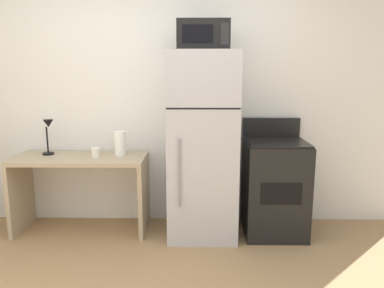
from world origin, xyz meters
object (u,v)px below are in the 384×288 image
object	(u,v)px
refrigerator	(203,146)
microwave	(203,35)
desk	(81,178)
desk_lamp	(48,131)
coffee_mug	(96,153)
oven_range	(274,186)
paper_towel_roll	(120,143)

from	to	relation	value
refrigerator	microwave	bearing A→B (deg)	-89.69
desk	refrigerator	bearing A→B (deg)	-2.74
desk	desk_lamp	xyz separation A→B (m)	(-0.32, 0.08, 0.46)
microwave	desk	bearing A→B (deg)	176.24
coffee_mug	oven_range	xyz separation A→B (m)	(1.73, 0.00, -0.33)
desk	paper_towel_roll	bearing A→B (deg)	8.53
coffee_mug	oven_range	bearing A→B (deg)	0.06
coffee_mug	desk	bearing A→B (deg)	169.12
coffee_mug	microwave	bearing A→B (deg)	-2.58
coffee_mug	refrigerator	xyz separation A→B (m)	(1.03, -0.03, 0.08)
paper_towel_roll	refrigerator	distance (m)	0.81
paper_towel_roll	oven_range	bearing A→B (deg)	-3.36
microwave	desk_lamp	bearing A→B (deg)	174.14
desk	paper_towel_roll	size ratio (longest dim) A/B	5.30
desk_lamp	paper_towel_roll	size ratio (longest dim) A/B	1.47
desk_lamp	refrigerator	bearing A→B (deg)	-5.07
coffee_mug	refrigerator	size ratio (longest dim) A/B	0.05
refrigerator	oven_range	world-z (taller)	refrigerator
refrigerator	desk	bearing A→B (deg)	177.26
desk	coffee_mug	world-z (taller)	coffee_mug
coffee_mug	oven_range	distance (m)	1.76
refrigerator	paper_towel_roll	bearing A→B (deg)	171.84
refrigerator	oven_range	size ratio (longest dim) A/B	1.59
paper_towel_roll	refrigerator	size ratio (longest dim) A/B	0.14
desk	coffee_mug	xyz separation A→B (m)	(0.17, -0.03, 0.27)
desk_lamp	coffee_mug	xyz separation A→B (m)	(0.49, -0.11, -0.19)
paper_towel_roll	microwave	world-z (taller)	microwave
desk	coffee_mug	distance (m)	0.31
desk_lamp	coffee_mug	bearing A→B (deg)	-12.62
desk	oven_range	xyz separation A→B (m)	(1.89, -0.03, -0.07)
desk_lamp	desk	bearing A→B (deg)	-13.51
paper_towel_roll	microwave	bearing A→B (deg)	-9.63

